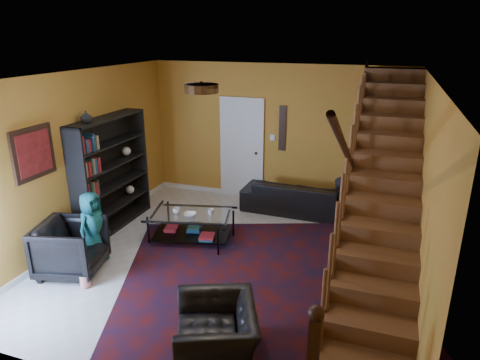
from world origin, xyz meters
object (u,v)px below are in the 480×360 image
object	(u,v)px
bookshelf	(112,175)
coffee_table	(191,225)
armchair_left	(71,248)
armchair_right	(216,334)
sofa	(297,197)

from	to	relation	value
bookshelf	coffee_table	bearing A→B (deg)	-4.19
bookshelf	armchair_left	distance (m)	1.74
armchair_left	coffee_table	distance (m)	1.93
armchair_right	sofa	bearing A→B (deg)	156.77
armchair_left	armchair_right	world-z (taller)	armchair_left
sofa	armchair_left	xyz separation A→B (m)	(-2.64, -3.30, 0.09)
armchair_left	coffee_table	world-z (taller)	armchair_left
armchair_left	armchair_right	xyz separation A→B (m)	(2.66, -0.95, -0.08)
bookshelf	sofa	xyz separation A→B (m)	(3.00, 1.70, -0.65)
bookshelf	armchair_right	distance (m)	4.00
bookshelf	armchair_left	world-z (taller)	bookshelf
coffee_table	sofa	bearing A→B (deg)	51.85
armchair_left	coffee_table	size ratio (longest dim) A/B	0.60
sofa	coffee_table	size ratio (longest dim) A/B	1.46
bookshelf	armchair_left	xyz separation A→B (m)	(0.35, -1.60, -0.57)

